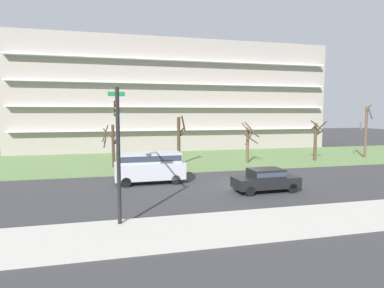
{
  "coord_description": "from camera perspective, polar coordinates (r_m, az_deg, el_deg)",
  "views": [
    {
      "loc": [
        -9.01,
        -21.64,
        5.27
      ],
      "look_at": [
        -2.24,
        6.0,
        2.58
      ],
      "focal_mm": 30.22,
      "sensor_mm": 36.0,
      "label": 1
    }
  ],
  "objects": [
    {
      "name": "ground",
      "position": [
        24.03,
        8.69,
        -7.34
      ],
      "size": [
        160.0,
        160.0,
        0.0
      ],
      "primitive_type": "plane",
      "color": "#38383A"
    },
    {
      "name": "sidewalk_curb_near",
      "position": [
        17.15,
        19.2,
        -12.54
      ],
      "size": [
        80.0,
        4.0,
        0.15
      ],
      "primitive_type": "cube",
      "color": "#BCB7AD",
      "rests_on": "ground"
    },
    {
      "name": "grass_lawn_strip",
      "position": [
        37.13,
        0.42,
        -2.7
      ],
      "size": [
        80.0,
        16.0,
        0.08
      ],
      "primitive_type": "cube",
      "color": "#66844C",
      "rests_on": "ground"
    },
    {
      "name": "apartment_building",
      "position": [
        49.51,
        -3.3,
        8.27
      ],
      "size": [
        44.95,
        10.92,
        15.51
      ],
      "color": "#9E938C",
      "rests_on": "ground"
    },
    {
      "name": "tree_far_left",
      "position": [
        32.07,
        -13.91,
        0.0
      ],
      "size": [
        1.62,
        1.97,
        4.2
      ],
      "color": "#423023",
      "rests_on": "ground"
    },
    {
      "name": "tree_left",
      "position": [
        32.9,
        -2.27,
        0.8
      ],
      "size": [
        0.96,
        1.47,
        5.07
      ],
      "color": "#423023",
      "rests_on": "ground"
    },
    {
      "name": "tree_center",
      "position": [
        34.38,
        9.89,
        0.31
      ],
      "size": [
        1.79,
        1.74,
        4.42
      ],
      "color": "brown",
      "rests_on": "ground"
    },
    {
      "name": "tree_right",
      "position": [
        38.15,
        21.03,
        0.83
      ],
      "size": [
        2.05,
        2.05,
        4.58
      ],
      "color": "#4C3828",
      "rests_on": "ground"
    },
    {
      "name": "tree_far_right",
      "position": [
        43.2,
        28.34,
        2.08
      ],
      "size": [
        1.47,
        1.47,
        6.34
      ],
      "color": "brown",
      "rests_on": "ground"
    },
    {
      "name": "van_silver_near_left",
      "position": [
        24.59,
        -7.47,
        -3.72
      ],
      "size": [
        5.24,
        2.1,
        2.36
      ],
      "rotation": [
        0.0,
        0.0,
        3.16
      ],
      "color": "#B7BABF",
      "rests_on": "ground"
    },
    {
      "name": "sedan_black_center_left",
      "position": [
        22.45,
        12.89,
        -6.04
      ],
      "size": [
        4.45,
        1.93,
        1.57
      ],
      "rotation": [
        0.0,
        0.0,
        0.03
      ],
      "color": "black",
      "rests_on": "ground"
    },
    {
      "name": "traffic_signal_mast",
      "position": [
        16.81,
        -13.03,
        2.34
      ],
      "size": [
        0.9,
        5.27,
        6.46
      ],
      "color": "black",
      "rests_on": "ground"
    }
  ]
}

